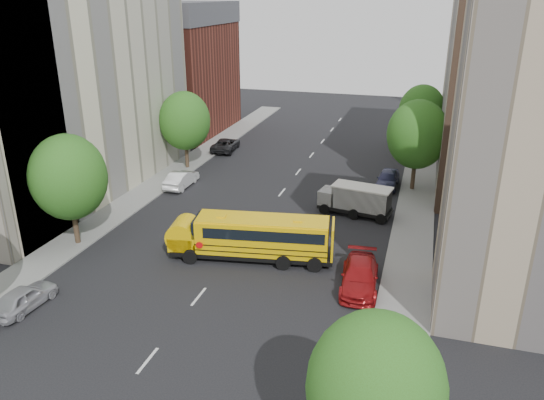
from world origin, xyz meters
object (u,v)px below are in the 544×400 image
at_px(street_tree_4, 417,135).
at_px(parked_car_0, 24,298).
at_px(safari_truck, 356,199).
at_px(street_tree_5, 422,111).
at_px(parked_car_1, 181,179).
at_px(parked_car_2, 226,144).
at_px(street_tree_3, 375,387).
at_px(school_bus, 251,235).
at_px(parked_car_4, 388,179).
at_px(parked_car_5, 400,138).
at_px(street_tree_2, 185,121).
at_px(street_tree_1, 68,177).
at_px(parked_car_3, 360,276).

bearing_deg(street_tree_4, parked_car_0, -127.42).
height_order(street_tree_4, safari_truck, street_tree_4).
xyz_separation_m(street_tree_5, parked_car_1, (-20.14, -17.20, -3.96)).
bearing_deg(street_tree_5, parked_car_1, -139.50).
bearing_deg(parked_car_2, street_tree_4, 155.88).
distance_m(street_tree_3, safari_truck, 25.41).
height_order(school_bus, parked_car_2, school_bus).
xyz_separation_m(parked_car_1, parked_car_4, (17.94, 5.33, 0.03)).
relative_size(street_tree_5, parked_car_5, 1.81).
xyz_separation_m(street_tree_5, parked_car_0, (-19.80, -37.88, -4.02)).
height_order(street_tree_2, school_bus, street_tree_2).
bearing_deg(street_tree_5, street_tree_3, -90.00).
bearing_deg(street_tree_3, street_tree_5, 90.00).
xyz_separation_m(parked_car_4, parked_car_5, (0.00, 15.62, -0.09)).
xyz_separation_m(street_tree_1, street_tree_2, (0.00, 18.00, -0.12)).
bearing_deg(parked_car_0, street_tree_1, -70.35).
bearing_deg(street_tree_3, parked_car_1, 126.93).
height_order(street_tree_4, parked_car_2, street_tree_4).
relative_size(school_bus, safari_truck, 1.83).
distance_m(school_bus, parked_car_0, 13.82).
bearing_deg(parked_car_1, street_tree_1, 81.73).
distance_m(school_bus, parked_car_4, 18.31).
distance_m(street_tree_2, street_tree_3, 38.83).
relative_size(street_tree_4, parked_car_1, 1.80).
distance_m(street_tree_4, safari_truck, 9.02).
height_order(street_tree_3, parked_car_0, street_tree_3).
xyz_separation_m(street_tree_1, parked_car_2, (1.40, 24.99, -4.25)).
height_order(street_tree_3, street_tree_4, street_tree_4).
distance_m(safari_truck, parked_car_1, 16.21).
relative_size(parked_car_2, parked_car_5, 1.23).
height_order(street_tree_1, street_tree_4, street_tree_4).
bearing_deg(safari_truck, parked_car_1, -177.29).
height_order(street_tree_3, safari_truck, street_tree_3).
bearing_deg(parked_car_3, street_tree_2, 132.58).
distance_m(street_tree_4, parked_car_1, 21.25).
bearing_deg(parked_car_3, street_tree_4, 78.36).
bearing_deg(parked_car_1, parked_car_2, -87.87).
bearing_deg(street_tree_1, parked_car_2, 86.79).
relative_size(street_tree_2, safari_truck, 1.30).
height_order(street_tree_1, safari_truck, street_tree_1).
bearing_deg(parked_car_2, safari_truck, 134.17).
height_order(parked_car_2, parked_car_4, parked_car_4).
xyz_separation_m(street_tree_1, parked_car_0, (2.20, -7.88, -4.27)).
bearing_deg(parked_car_1, street_tree_2, -70.39).
height_order(street_tree_5, parked_car_5, street_tree_5).
bearing_deg(parked_car_2, parked_car_1, 86.75).
relative_size(street_tree_2, parked_car_2, 1.52).
xyz_separation_m(street_tree_3, parked_car_5, (-2.20, 47.74, -3.77)).
height_order(street_tree_2, parked_car_3, street_tree_2).
xyz_separation_m(parked_car_0, parked_car_1, (-0.34, 20.68, 0.06)).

